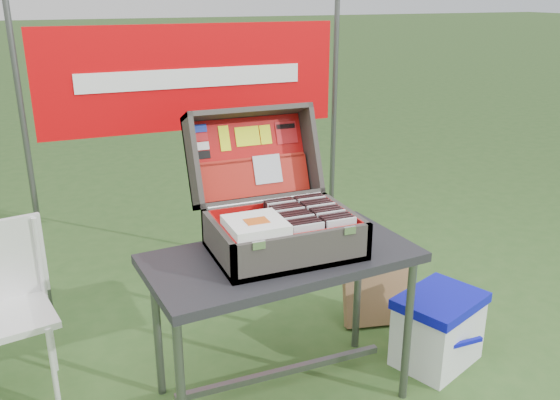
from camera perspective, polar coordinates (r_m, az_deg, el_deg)
name	(u,v)px	position (r m, az deg, el deg)	size (l,w,h in m)	color
table	(282,327)	(2.64, 0.18, -12.14)	(1.12, 0.56, 0.70)	black
table_top	(282,258)	(2.48, 0.19, -5.63)	(1.12, 0.56, 0.04)	black
table_leg_fl	(181,388)	(2.35, -9.54, -17.44)	(0.04, 0.04, 0.66)	#59595B
table_leg_fr	(408,333)	(2.69, 12.18, -12.40)	(0.04, 0.04, 0.66)	#59595B
table_leg_bl	(157,329)	(2.71, -11.72, -12.10)	(0.04, 0.04, 0.66)	#59595B
table_leg_br	(358,288)	(3.01, 7.48, -8.44)	(0.04, 0.04, 0.66)	#59595B
table_brace	(282,372)	(2.76, 0.17, -16.22)	(0.97, 0.03, 0.03)	#59595B
suitcase	(279,189)	(2.44, -0.13, 1.10)	(0.59, 0.58, 0.52)	#44413D
suitcase_base_bottom	(284,249)	(2.48, 0.40, -4.76)	(0.59, 0.42, 0.02)	#44413D
suitcase_base_wall_front	(304,253)	(2.29, 2.33, -5.11)	(0.59, 0.02, 0.16)	#44413D
suitcase_base_wall_back	(267,218)	(2.63, -1.27, -1.77)	(0.59, 0.02, 0.16)	#44413D
suitcase_base_wall_left	(218,245)	(2.37, -5.95, -4.32)	(0.02, 0.42, 0.16)	#44413D
suitcase_base_wall_right	(345,225)	(2.57, 6.24, -2.38)	(0.02, 0.42, 0.16)	#44413D
suitcase_liner_floor	(284,246)	(2.48, 0.40, -4.45)	(0.54, 0.38, 0.01)	red
suitcase_latch_left	(259,245)	(2.19, -2.07, -4.37)	(0.05, 0.01, 0.03)	silver
suitcase_latch_right	(350,230)	(2.33, 6.72, -2.91)	(0.05, 0.01, 0.03)	silver
suitcase_hinge	(266,201)	(2.61, -1.38, -0.07)	(0.02, 0.02, 0.53)	silver
suitcase_lid_back	(249,158)	(2.76, -2.99, 4.09)	(0.59, 0.42, 0.02)	#44413D
suitcase_lid_rim_far	(248,112)	(2.72, -3.15, 8.41)	(0.59, 0.02, 0.16)	#44413D
suitcase_lid_rim_near	(260,199)	(2.69, -1.97, 0.08)	(0.59, 0.02, 0.16)	#44413D
suitcase_lid_rim_left	(193,162)	(2.62, -8.41, 3.61)	(0.02, 0.42, 0.16)	#44413D
suitcase_lid_rim_right	(310,150)	(2.80, 2.92, 4.85)	(0.02, 0.42, 0.16)	#44413D
suitcase_lid_liner	(250,157)	(2.75, -2.90, 4.13)	(0.54, 0.37, 0.01)	red
suitcase_liner_wall_front	(302,249)	(2.30, 2.18, -4.71)	(0.54, 0.01, 0.13)	red
suitcase_liner_wall_back	(268,217)	(2.61, -1.16, -1.64)	(0.54, 0.01, 0.13)	red
suitcase_liner_wall_left	(222,242)	(2.37, -5.62, -4.01)	(0.01, 0.38, 0.13)	red
suitcase_liner_wall_right	(342,223)	(2.56, 5.96, -2.19)	(0.01, 0.38, 0.13)	red
suitcase_lid_pocket	(254,178)	(2.72, -2.49, 2.14)	(0.52, 0.17, 0.03)	#A3190F
suitcase_pocket_edge	(252,160)	(2.72, -2.70, 3.91)	(0.51, 0.02, 0.02)	#A3190F
suitcase_pocket_cd	(267,169)	(2.73, -1.22, 2.98)	(0.13, 0.13, 0.01)	silver
lid_sticker_cc_a	(200,128)	(2.70, -7.67, 6.85)	(0.06, 0.04, 0.00)	#1933B2
lid_sticker_cc_b	(202,137)	(2.69, -7.56, 6.02)	(0.06, 0.04, 0.00)	red
lid_sticker_cc_c	(203,146)	(2.69, -7.44, 5.18)	(0.06, 0.04, 0.00)	white
lid_sticker_cc_d	(204,155)	(2.68, -7.32, 4.34)	(0.06, 0.04, 0.00)	black
lid_card_neon_tall	(225,138)	(2.72, -5.36, 5.93)	(0.05, 0.12, 0.00)	#E7FD13
lid_card_neon_main	(248,136)	(2.75, -3.15, 6.15)	(0.12, 0.09, 0.00)	#E7FD13
lid_card_neon_small	(266,135)	(2.78, -1.39, 6.32)	(0.05, 0.09, 0.00)	#E7FD13
lid_sticker_band	(286,133)	(2.82, 0.62, 6.50)	(0.11, 0.11, 0.00)	red
lid_sticker_band_bar	(286,126)	(2.82, 0.53, 7.10)	(0.09, 0.02, 0.00)	black
cd_left_0	(309,242)	(2.32, 2.79, -4.06)	(0.13, 0.01, 0.15)	silver
cd_left_1	(306,240)	(2.34, 2.55, -3.85)	(0.13, 0.01, 0.15)	black
cd_left_2	(304,238)	(2.36, 2.32, -3.65)	(0.13, 0.01, 0.15)	black
cd_left_3	(302,236)	(2.38, 2.08, -3.44)	(0.13, 0.01, 0.15)	black
cd_left_4	(299,234)	(2.40, 1.86, -3.25)	(0.13, 0.01, 0.15)	silver
cd_left_5	(297,232)	(2.42, 1.63, -3.05)	(0.13, 0.01, 0.15)	black
cd_left_6	(295,230)	(2.44, 1.41, -2.86)	(0.13, 0.01, 0.15)	black
cd_left_7	(292,228)	(2.46, 1.20, -2.67)	(0.13, 0.01, 0.15)	black
cd_left_8	(290,226)	(2.48, 0.98, -2.48)	(0.13, 0.01, 0.15)	silver
cd_left_9	(288,224)	(2.50, 0.77, -2.30)	(0.13, 0.01, 0.15)	black
cd_left_10	(286,222)	(2.52, 0.57, -2.12)	(0.13, 0.01, 0.15)	black
cd_left_11	(284,220)	(2.54, 0.37, -1.94)	(0.13, 0.01, 0.15)	black
cd_left_12	(282,218)	(2.56, 0.17, -1.76)	(0.13, 0.01, 0.15)	silver
cd_left_13	(280,216)	(2.58, -0.03, -1.59)	(0.13, 0.01, 0.15)	black
cd_left_14	(278,215)	(2.60, -0.22, -1.42)	(0.13, 0.01, 0.15)	black
cd_right_0	(341,237)	(2.38, 5.90, -3.53)	(0.13, 0.01, 0.15)	silver
cd_right_1	(338,235)	(2.40, 5.64, -3.33)	(0.13, 0.01, 0.15)	black
cd_right_2	(336,232)	(2.42, 5.39, -3.13)	(0.13, 0.01, 0.15)	black
cd_right_3	(333,230)	(2.44, 5.13, -2.94)	(0.13, 0.01, 0.15)	black
cd_right_4	(331,228)	(2.46, 4.89, -2.75)	(0.13, 0.01, 0.15)	silver
cd_right_5	(328,227)	(2.48, 4.65, -2.56)	(0.13, 0.01, 0.15)	black
cd_right_6	(326,225)	(2.50, 4.41, -2.38)	(0.13, 0.01, 0.15)	black
cd_right_7	(323,223)	(2.52, 4.17, -2.20)	(0.13, 0.01, 0.15)	black
cd_right_8	(321,221)	(2.54, 3.94, -2.02)	(0.13, 0.01, 0.15)	silver
cd_right_9	(318,219)	(2.56, 3.71, -1.84)	(0.13, 0.01, 0.15)	black
cd_right_10	(316,217)	(2.57, 3.49, -1.67)	(0.13, 0.01, 0.15)	black
cd_right_11	(314,216)	(2.59, 3.27, -1.50)	(0.13, 0.01, 0.15)	black
cd_right_12	(311,214)	(2.61, 3.05, -1.33)	(0.13, 0.01, 0.15)	silver
cd_right_13	(309,212)	(2.63, 2.84, -1.17)	(0.13, 0.01, 0.15)	black
cd_right_14	(307,210)	(2.65, 2.62, -1.00)	(0.13, 0.01, 0.15)	black
songbook_0	(256,228)	(2.31, -2.35, -2.72)	(0.22, 0.22, 0.01)	white
songbook_1	(256,227)	(2.30, -2.35, -2.61)	(0.22, 0.22, 0.01)	white
songbook_2	(256,226)	(2.30, -2.35, -2.49)	(0.22, 0.22, 0.01)	white
songbook_3	(256,225)	(2.30, -2.35, -2.37)	(0.22, 0.22, 0.01)	white
songbook_4	(256,223)	(2.30, -2.35, -2.26)	(0.22, 0.22, 0.01)	white
songbook_5	(256,222)	(2.30, -2.36, -2.14)	(0.22, 0.22, 0.01)	white
songbook_6	(256,221)	(2.30, -2.36, -2.03)	(0.22, 0.22, 0.01)	white
songbook_graphic	(257,221)	(2.28, -2.27, -2.02)	(0.09, 0.07, 0.00)	#D85919
cooler	(438,329)	(3.04, 14.95, -11.91)	(0.41, 0.31, 0.36)	white
cooler_body	(437,333)	(3.06, 14.91, -12.30)	(0.39, 0.29, 0.31)	white
cooler_lid	(441,301)	(2.97, 15.21, -9.32)	(0.41, 0.31, 0.05)	#0C0FB5
cooler_handle	(460,344)	(2.93, 16.94, -13.13)	(0.24, 0.02, 0.02)	#0C0FB5
chair	(9,320)	(2.85, -24.66, -10.46)	(0.36, 0.40, 0.79)	silver
chair_seat	(8,318)	(2.84, -24.68, -10.30)	(0.36, 0.36, 0.03)	silver
chair_backrest	(2,261)	(2.91, -25.16, -5.30)	(0.36, 0.03, 0.38)	silver
chair_leg_fr	(54,370)	(2.81, -20.95, -15.02)	(0.02, 0.02, 0.40)	silver
chair_leg_br	(51,334)	(3.07, -21.19, -11.91)	(0.02, 0.02, 0.40)	silver
chair_upright_right	(40,257)	(2.91, -22.14, -5.09)	(0.02, 0.02, 0.38)	silver
cardboard_box	(378,288)	(3.31, 9.42, -8.35)	(0.38, 0.06, 0.40)	#855D44
banner_post_left	(31,177)	(3.23, -22.82, 2.07)	(0.03, 0.03, 1.70)	#59595B
banner_post_right	(333,145)	(3.61, 5.12, 5.27)	(0.03, 0.03, 1.70)	#59595B
banner	(193,78)	(3.22, -8.41, 11.56)	(1.60, 0.01, 0.55)	#C30308
banner_text	(193,78)	(3.21, -8.36, 11.54)	(1.20, 0.00, 0.10)	white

